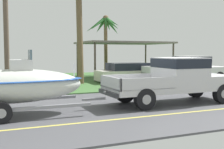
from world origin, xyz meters
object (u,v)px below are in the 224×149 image
boat_on_trailer (14,86)px  carport_awning (124,44)px  utility_pole (6,9)px  palm_tree_near_right (106,28)px  parked_sedan_near (130,73)px  palm_tree_near_left (80,1)px  pickup_truck_towing (179,78)px  parked_pickup_background (191,68)px

boat_on_trailer → carport_awning: carport_awning is taller
utility_pole → boat_on_trailer: bearing=-90.9°
palm_tree_near_right → carport_awning: bearing=-84.6°
parked_sedan_near → utility_pole: utility_pole is taller
boat_on_trailer → parked_sedan_near: bearing=43.7°
palm_tree_near_left → utility_pole: utility_pole is taller
palm_tree_near_left → boat_on_trailer: bearing=-119.9°
pickup_truck_towing → parked_sedan_near: bearing=78.1°
boat_on_trailer → utility_pole: bearing=89.1°
parked_sedan_near → palm_tree_near_right: (0.90, 6.80, 3.59)m
parked_pickup_background → parked_sedan_near: (-3.59, 1.99, -0.36)m
pickup_truck_towing → palm_tree_near_right: bearing=80.1°
palm_tree_near_left → palm_tree_near_right: (4.31, 6.27, -1.15)m
parked_sedan_near → parked_pickup_background: bearing=-29.0°
carport_awning → palm_tree_near_left: size_ratio=0.97×
boat_on_trailer → parked_pickup_background: (11.84, 5.90, 0.03)m
boat_on_trailer → palm_tree_near_right: bearing=58.1°
boat_on_trailer → utility_pole: 5.65m
carport_awning → palm_tree_near_right: size_ratio=1.30×
boat_on_trailer → parked_sedan_near: 11.42m
boat_on_trailer → palm_tree_near_right: (9.15, 14.69, 3.26)m
parked_pickup_background → palm_tree_near_right: size_ratio=1.10×
carport_awning → parked_pickup_background: bearing=-66.7°
carport_awning → utility_pole: (-9.38, -6.74, 1.35)m
parked_pickup_background → utility_pole: (-11.77, -1.20, 3.11)m
carport_awning → pickup_truck_towing: bearing=-104.1°
parked_sedan_near → palm_tree_near_right: size_ratio=0.88×
parked_pickup_background → palm_tree_near_left: size_ratio=0.82×
palm_tree_near_left → parked_sedan_near: bearing=-8.8°
parked_pickup_background → parked_sedan_near: parked_pickup_background is taller
parked_pickup_background → palm_tree_near_right: palm_tree_near_right is taller
palm_tree_near_left → carport_awning: bearing=33.2°
pickup_truck_towing → palm_tree_near_right: palm_tree_near_right is taller
boat_on_trailer → parked_pickup_background: size_ratio=0.96×
pickup_truck_towing → parked_pickup_background: size_ratio=0.97×
pickup_truck_towing → parked_sedan_near: (1.66, 7.89, -0.37)m
boat_on_trailer → carport_awning: (9.45, 11.44, 1.79)m
carport_awning → utility_pole: bearing=-144.3°
boat_on_trailer → parked_sedan_near: boat_on_trailer is taller
boat_on_trailer → palm_tree_near_right: 17.61m
parked_sedan_near → palm_tree_near_right: 7.74m
boat_on_trailer → carport_awning: bearing=50.5°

